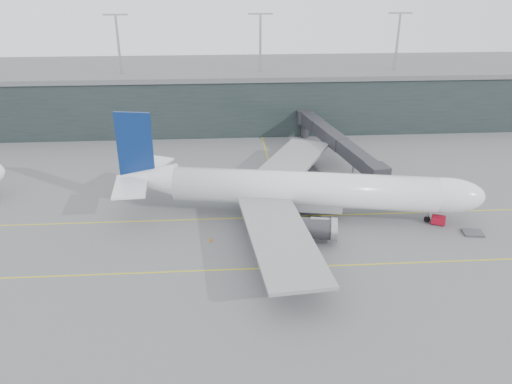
{
  "coord_description": "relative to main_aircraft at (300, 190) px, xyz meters",
  "views": [
    {
      "loc": [
        -4.9,
        -80.56,
        39.37
      ],
      "look_at": [
        0.35,
        -4.0,
        4.86
      ],
      "focal_mm": 35.0,
      "sensor_mm": 36.0,
      "label": 1
    }
  ],
  "objects": [
    {
      "name": "uld_c",
      "position": [
        -9.12,
        14.91,
        -3.86
      ],
      "size": [
        2.72,
        2.43,
        2.06
      ],
      "rotation": [
        0.0,
        0.0,
        0.32
      ],
      "color": "#313136",
      "rests_on": "ground"
    },
    {
      "name": "gse_cart",
      "position": [
        22.77,
        -4.82,
        -4.1
      ],
      "size": [
        2.59,
        2.17,
        1.51
      ],
      "rotation": [
        0.0,
        0.0,
        -0.41
      ],
      "color": "maroon",
      "rests_on": "ground"
    },
    {
      "name": "cone_wing_stbd",
      "position": [
        -0.74,
        -16.0,
        -4.56
      ],
      "size": [
        0.48,
        0.48,
        0.76
      ],
      "primitive_type": "cone",
      "color": "orange",
      "rests_on": "ground"
    },
    {
      "name": "jet_bridge",
      "position": [
        11.6,
        29.38,
        0.32
      ],
      "size": [
        11.72,
        45.92,
        7.03
      ],
      "rotation": [
        0.0,
        0.0,
        0.18
      ],
      "color": "#28282D",
      "rests_on": "ground"
    },
    {
      "name": "main_aircraft",
      "position": [
        0.0,
        0.0,
        0.0
      ],
      "size": [
        62.57,
        58.06,
        17.6
      ],
      "rotation": [
        0.0,
        0.0,
        -0.18
      ],
      "color": "white",
      "rests_on": "ground"
    },
    {
      "name": "baggage_dolly",
      "position": [
        27.16,
        -8.41,
        -4.75
      ],
      "size": [
        3.46,
        2.94,
        0.31
      ],
      "primitive_type": "cube",
      "rotation": [
        0.0,
        0.0,
        -0.15
      ],
      "color": "#3C3D42",
      "rests_on": "ground"
    },
    {
      "name": "terminal",
      "position": [
        -7.93,
        61.73,
        2.68
      ],
      "size": [
        240.0,
        36.0,
        29.0
      ],
      "color": "#1D2728",
      "rests_on": "ground"
    },
    {
      "name": "taxiline_b",
      "position": [
        -7.93,
        -16.27,
        -4.93
      ],
      "size": [
        160.0,
        0.25,
        0.02
      ],
      "primitive_type": "cube",
      "color": "gold",
      "rests_on": "ground"
    },
    {
      "name": "ground",
      "position": [
        -7.93,
        3.73,
        -4.94
      ],
      "size": [
        320.0,
        320.0,
        0.0
      ],
      "primitive_type": "plane",
      "color": "#58585D",
      "rests_on": "ground"
    },
    {
      "name": "taxiline_lead_main",
      "position": [
        -2.93,
        23.73,
        -4.93
      ],
      "size": [
        0.25,
        60.0,
        0.02
      ],
      "primitive_type": "cube",
      "color": "gold",
      "rests_on": "ground"
    },
    {
      "name": "cone_tail",
      "position": [
        -15.23,
        -7.97,
        -4.54
      ],
      "size": [
        0.5,
        0.5,
        0.8
      ],
      "primitive_type": "cone",
      "color": "#CB6F0B",
      "rests_on": "ground"
    },
    {
      "name": "uld_b",
      "position": [
        -11.03,
        16.27,
        -3.89
      ],
      "size": [
        2.26,
        1.83,
        2.01
      ],
      "rotation": [
        0.0,
        0.0,
        0.03
      ],
      "color": "#313136",
      "rests_on": "ground"
    },
    {
      "name": "taxiline_a",
      "position": [
        -7.93,
        -0.27,
        -4.93
      ],
      "size": [
        160.0,
        0.25,
        0.02
      ],
      "primitive_type": "cube",
      "color": "gold",
      "rests_on": "ground"
    },
    {
      "name": "uld_a",
      "position": [
        -13.15,
        14.28,
        -4.08
      ],
      "size": [
        1.9,
        1.56,
        1.64
      ],
      "rotation": [
        0.0,
        0.0,
        -0.07
      ],
      "color": "#313136",
      "rests_on": "ground"
    },
    {
      "name": "cone_wing_port",
      "position": [
        0.54,
        14.04,
        -4.61
      ],
      "size": [
        0.42,
        0.42,
        0.67
      ],
      "primitive_type": "cone",
      "color": "red",
      "rests_on": "ground"
    },
    {
      "name": "cone_nose",
      "position": [
        23.79,
        -2.49,
        -4.63
      ],
      "size": [
        0.39,
        0.39,
        0.62
      ],
      "primitive_type": "cone",
      "color": "#EE5E0D",
      "rests_on": "ground"
    }
  ]
}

